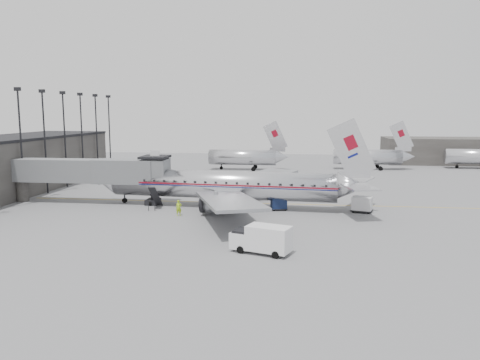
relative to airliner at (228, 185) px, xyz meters
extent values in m
plane|color=slate|center=(-0.72, -2.94, -2.86)|extent=(160.00, 160.00, 0.00)
cube|color=#353230|center=(-34.72, 7.06, 1.14)|extent=(12.00, 46.00, 8.00)
cube|color=#353230|center=(44.28, 57.06, 0.14)|extent=(30.00, 12.00, 6.00)
cube|color=gold|center=(2.28, 3.06, -2.86)|extent=(60.00, 0.15, 0.01)
cube|color=#585A5C|center=(-22.72, 0.66, 1.44)|extent=(12.00, 2.80, 3.00)
cube|color=#585A5C|center=(-13.72, 0.66, 1.44)|extent=(8.00, 3.00, 3.10)
cube|color=#585A5C|center=(-9.72, 1.06, 1.44)|extent=(3.20, 3.60, 3.20)
cube|color=black|center=(-9.72, 1.06, 3.34)|extent=(3.40, 3.80, 0.30)
cube|color=white|center=(-9.72, 1.06, 3.84)|extent=(1.20, 0.15, 0.80)
cylinder|color=black|center=(-10.02, 0.66, -1.46)|extent=(0.56, 0.56, 2.80)
cube|color=black|center=(-10.02, 0.66, -2.51)|extent=(1.60, 2.20, 0.70)
cylinder|color=black|center=(-10.02, -0.34, -2.56)|extent=(0.30, 0.60, 0.60)
cylinder|color=black|center=(-10.02, 1.66, -2.56)|extent=(0.30, 0.60, 0.60)
cylinder|color=#353230|center=(-28.22, 0.66, -1.46)|extent=(1.60, 1.60, 2.80)
cube|color=black|center=(-8.92, -1.64, -1.36)|extent=(0.90, 3.20, 2.90)
cylinder|color=black|center=(-28.22, 1.06, 4.64)|extent=(0.24, 0.24, 15.00)
cube|color=black|center=(-28.22, 1.06, 12.14)|extent=(0.90, 0.25, 0.50)
cylinder|color=black|center=(-28.22, 7.06, 4.64)|extent=(0.24, 0.24, 15.00)
cube|color=black|center=(-28.22, 7.06, 12.14)|extent=(0.90, 0.25, 0.50)
cylinder|color=black|center=(-28.22, 13.06, 4.64)|extent=(0.24, 0.24, 15.00)
cube|color=black|center=(-28.22, 13.06, 12.14)|extent=(0.90, 0.25, 0.50)
cylinder|color=black|center=(-28.22, 19.06, 4.64)|extent=(0.24, 0.24, 15.00)
cube|color=black|center=(-28.22, 19.06, 12.14)|extent=(0.90, 0.25, 0.50)
cylinder|color=black|center=(-28.22, 25.06, 4.64)|extent=(0.24, 0.24, 15.00)
cube|color=black|center=(-28.22, 25.06, 12.14)|extent=(0.90, 0.25, 0.50)
cylinder|color=black|center=(-28.22, 31.06, 4.64)|extent=(0.24, 0.24, 15.00)
cube|color=black|center=(-28.22, 31.06, 12.14)|extent=(0.90, 0.25, 0.50)
cylinder|color=silver|center=(-2.72, 39.06, -0.26)|extent=(14.00, 3.20, 3.20)
cube|color=silver|center=(4.08, 39.06, 4.14)|extent=(5.17, 0.26, 6.52)
cylinder|color=black|center=(-7.22, 39.06, -2.36)|extent=(0.24, 0.24, 1.00)
cylinder|color=silver|center=(23.28, 43.06, -0.26)|extent=(14.00, 3.20, 3.20)
cube|color=silver|center=(30.08, 43.06, 4.14)|extent=(5.17, 0.26, 6.52)
cylinder|color=black|center=(18.78, 43.06, -2.36)|extent=(0.24, 0.24, 1.00)
cylinder|color=silver|center=(47.28, 47.06, -0.26)|extent=(14.00, 3.20, 3.20)
cylinder|color=black|center=(42.78, 47.06, -2.36)|extent=(0.24, 0.24, 1.00)
cylinder|color=silver|center=(-0.72, 0.06, 0.01)|extent=(28.89, 5.94, 3.54)
cone|color=silver|center=(-16.44, 1.39, 0.01)|extent=(3.16, 3.77, 3.54)
cone|color=silver|center=(15.30, -1.29, 0.39)|extent=(4.10, 3.67, 3.36)
cube|color=maroon|center=(-0.72, 0.06, 0.25)|extent=(28.89, 5.99, 0.17)
cube|color=#0A1059|center=(-0.72, 0.06, 0.03)|extent=(28.89, 5.99, 0.10)
cube|color=silver|center=(15.01, -1.27, 4.79)|extent=(5.87, 0.78, 7.35)
cube|color=gray|center=(2.87, 8.40, -0.28)|extent=(11.99, 15.94, 1.14)
cube|color=gray|center=(1.42, -8.76, -0.28)|extent=(9.99, 16.18, 1.14)
cylinder|color=gray|center=(0.18, 4.98, -1.47)|extent=(3.41, 2.28, 2.01)
cylinder|color=gray|center=(-0.66, -4.94, -1.47)|extent=(3.41, 2.28, 2.01)
cylinder|color=black|center=(-14.06, 1.19, -2.24)|extent=(0.19, 0.19, 1.24)
cylinder|color=black|center=(1.40, 2.38, -2.19)|extent=(0.25, 0.25, 1.34)
cylinder|color=black|center=(1.40, 2.38, -2.43)|extent=(0.98, 0.41, 0.96)
cylinder|color=black|center=(0.98, -2.58, -2.19)|extent=(0.25, 0.25, 1.34)
cylinder|color=black|center=(0.98, -2.58, -2.43)|extent=(0.98, 0.41, 0.96)
cube|color=silver|center=(6.39, -19.14, -1.49)|extent=(4.11, 3.13, 2.13)
cube|color=silver|center=(4.01, -18.29, -1.90)|extent=(2.17, 2.35, 1.42)
cube|color=black|center=(4.01, -18.29, -1.29)|extent=(1.72, 2.03, 0.61)
cylinder|color=black|center=(3.99, -19.25, -2.54)|extent=(0.70, 0.46, 0.65)
cylinder|color=black|center=(4.60, -17.54, -2.54)|extent=(0.70, 0.46, 0.65)
cylinder|color=black|center=(7.04, -20.34, -2.54)|extent=(0.70, 0.46, 0.65)
cylinder|color=black|center=(7.65, -18.62, -2.54)|extent=(0.70, 0.46, 0.65)
cube|color=#0D1735|center=(6.50, -0.94, -1.99)|extent=(2.12, 1.79, 1.28)
cube|color=black|center=(6.50, -0.94, -2.68)|extent=(2.23, 1.90, 0.11)
cylinder|color=black|center=(5.93, -1.66, -2.72)|extent=(0.29, 0.18, 0.27)
cylinder|color=black|center=(7.34, -1.28, -2.72)|extent=(0.29, 0.18, 0.27)
cylinder|color=black|center=(5.65, -0.60, -2.72)|extent=(0.29, 0.18, 0.27)
cylinder|color=black|center=(7.06, -0.22, -2.72)|extent=(0.29, 0.18, 0.27)
cube|color=silver|center=(16.54, -0.94, -1.78)|extent=(2.68, 2.31, 1.59)
cube|color=black|center=(16.54, -0.94, -2.63)|extent=(2.83, 2.46, 0.14)
cylinder|color=black|center=(15.46, -1.31, -2.69)|extent=(0.37, 0.23, 0.34)
cylinder|color=black|center=(17.20, -1.87, -2.69)|extent=(0.37, 0.23, 0.34)
cylinder|color=black|center=(15.88, -0.01, -2.69)|extent=(0.37, 0.23, 0.34)
cylinder|color=black|center=(17.61, -0.56, -2.69)|extent=(0.37, 0.23, 0.34)
imported|color=#A1CF18|center=(-4.94, -5.55, -1.94)|extent=(0.80, 0.70, 1.85)
camera|label=1|loc=(8.68, -57.65, 9.13)|focal=35.00mm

